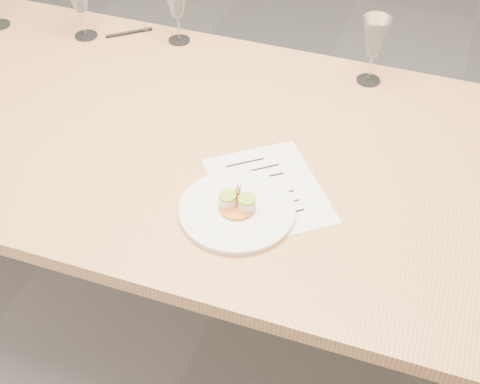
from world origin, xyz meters
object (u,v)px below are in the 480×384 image
(recipe_sheet, at_px, (268,190))
(wine_glass_2, at_px, (176,1))
(ballpoint_pen, at_px, (129,33))
(wine_glass_3, at_px, (375,38))
(dinner_plate, at_px, (237,210))
(dining_table, at_px, (206,158))

(recipe_sheet, bearing_deg, wine_glass_2, 92.40)
(ballpoint_pen, height_order, wine_glass_3, wine_glass_3)
(dinner_plate, bearing_deg, recipe_sheet, 65.49)
(dinner_plate, height_order, wine_glass_3, wine_glass_3)
(ballpoint_pen, bearing_deg, recipe_sheet, -79.15)
(dinner_plate, distance_m, ballpoint_pen, 0.88)
(wine_glass_2, distance_m, wine_glass_3, 0.61)
(dining_table, height_order, ballpoint_pen, ballpoint_pen)
(recipe_sheet, distance_m, wine_glass_3, 0.58)
(dinner_plate, distance_m, wine_glass_2, 0.80)
(dinner_plate, xyz_separation_m, wine_glass_2, (-0.43, 0.66, 0.13))
(dining_table, distance_m, recipe_sheet, 0.26)
(recipe_sheet, xyz_separation_m, ballpoint_pen, (-0.64, 0.55, 0.00))
(dining_table, height_order, wine_glass_3, wine_glass_3)
(dining_table, bearing_deg, wine_glass_3, 49.14)
(dinner_plate, bearing_deg, wine_glass_2, 122.96)
(recipe_sheet, bearing_deg, dinner_plate, -152.18)
(dining_table, xyz_separation_m, dinner_plate, (0.17, -0.23, 0.08))
(dinner_plate, bearing_deg, ballpoint_pen, 132.68)
(dining_table, height_order, recipe_sheet, recipe_sheet)
(dining_table, bearing_deg, wine_glass_2, 120.99)
(recipe_sheet, relative_size, wine_glass_2, 2.03)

